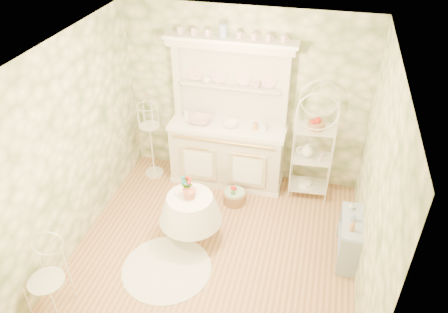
% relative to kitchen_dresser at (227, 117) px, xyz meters
% --- Properties ---
extents(floor, '(3.60, 3.60, 0.00)m').
position_rel_kitchen_dresser_xyz_m(floor, '(0.20, -1.52, -1.15)').
color(floor, tan).
rests_on(floor, ground).
extents(ceiling, '(3.60, 3.60, 0.00)m').
position_rel_kitchen_dresser_xyz_m(ceiling, '(0.20, -1.52, 1.56)').
color(ceiling, white).
rests_on(ceiling, floor).
extents(wall_left, '(3.60, 3.60, 0.00)m').
position_rel_kitchen_dresser_xyz_m(wall_left, '(-1.60, -1.52, 0.21)').
color(wall_left, '#F5E4C0').
rests_on(wall_left, floor).
extents(wall_right, '(3.60, 3.60, 0.00)m').
position_rel_kitchen_dresser_xyz_m(wall_right, '(2.00, -1.52, 0.21)').
color(wall_right, '#F5E4C0').
rests_on(wall_right, floor).
extents(wall_back, '(3.60, 3.60, 0.00)m').
position_rel_kitchen_dresser_xyz_m(wall_back, '(0.20, 0.28, 0.21)').
color(wall_back, '#F5E4C0').
rests_on(wall_back, floor).
extents(wall_front, '(3.60, 3.60, 0.00)m').
position_rel_kitchen_dresser_xyz_m(wall_front, '(0.20, -3.32, 0.21)').
color(wall_front, '#F5E4C0').
rests_on(wall_front, floor).
extents(kitchen_dresser, '(1.87, 0.61, 2.29)m').
position_rel_kitchen_dresser_xyz_m(kitchen_dresser, '(0.00, 0.00, 0.00)').
color(kitchen_dresser, silver).
rests_on(kitchen_dresser, floor).
extents(bakers_rack, '(0.59, 0.44, 1.80)m').
position_rel_kitchen_dresser_xyz_m(bakers_rack, '(1.28, -0.03, -0.24)').
color(bakers_rack, white).
rests_on(bakers_rack, floor).
extents(side_shelf, '(0.26, 0.67, 0.57)m').
position_rel_kitchen_dresser_xyz_m(side_shelf, '(1.88, -1.23, -0.86)').
color(side_shelf, '#A0AFC4').
rests_on(side_shelf, floor).
extents(round_table, '(0.74, 0.74, 0.77)m').
position_rel_kitchen_dresser_xyz_m(round_table, '(-0.16, -1.40, -0.76)').
color(round_table, white).
rests_on(round_table, floor).
extents(cafe_chair, '(0.51, 0.51, 0.85)m').
position_rel_kitchen_dresser_xyz_m(cafe_chair, '(-1.36, -2.85, -0.72)').
color(cafe_chair, white).
rests_on(cafe_chair, floor).
extents(birdcage_stand, '(0.37, 0.37, 1.40)m').
position_rel_kitchen_dresser_xyz_m(birdcage_stand, '(-1.20, -0.13, -0.45)').
color(birdcage_stand, white).
rests_on(birdcage_stand, floor).
extents(floor_basket, '(0.43, 0.43, 0.23)m').
position_rel_kitchen_dresser_xyz_m(floor_basket, '(0.24, -0.52, -1.03)').
color(floor_basket, '#A17650').
rests_on(floor_basket, floor).
extents(lace_rug, '(1.46, 1.46, 0.01)m').
position_rel_kitchen_dresser_xyz_m(lace_rug, '(-0.30, -2.00, -1.14)').
color(lace_rug, white).
rests_on(lace_rug, floor).
extents(bowl_floral, '(0.36, 0.36, 0.08)m').
position_rel_kitchen_dresser_xyz_m(bowl_floral, '(-0.41, -0.02, -0.13)').
color(bowl_floral, white).
rests_on(bowl_floral, kitchen_dresser).
extents(bowl_white, '(0.25, 0.25, 0.07)m').
position_rel_kitchen_dresser_xyz_m(bowl_white, '(0.05, -0.02, -0.13)').
color(bowl_white, white).
rests_on(bowl_white, kitchen_dresser).
extents(cup_left, '(0.13, 0.13, 0.09)m').
position_rel_kitchen_dresser_xyz_m(cup_left, '(-0.35, 0.16, 0.47)').
color(cup_left, white).
rests_on(cup_left, kitchen_dresser).
extents(cup_right, '(0.12, 0.12, 0.10)m').
position_rel_kitchen_dresser_xyz_m(cup_right, '(0.38, 0.16, 0.47)').
color(cup_right, white).
rests_on(cup_right, kitchen_dresser).
extents(potted_geranium, '(0.18, 0.14, 0.31)m').
position_rel_kitchen_dresser_xyz_m(potted_geranium, '(-0.20, -1.36, -0.29)').
color(potted_geranium, '#3F7238').
rests_on(potted_geranium, round_table).
extents(bottle_amber, '(0.07, 0.07, 0.16)m').
position_rel_kitchen_dresser_xyz_m(bottle_amber, '(1.87, -1.42, -0.46)').
color(bottle_amber, '#B88141').
rests_on(bottle_amber, side_shelf).
extents(bottle_blue, '(0.05, 0.05, 0.11)m').
position_rel_kitchen_dresser_xyz_m(bottle_blue, '(1.88, -1.23, -0.49)').
color(bottle_blue, '#8CA5D3').
rests_on(bottle_blue, side_shelf).
extents(bottle_glass, '(0.10, 0.10, 0.10)m').
position_rel_kitchen_dresser_xyz_m(bottle_glass, '(1.86, -1.01, -0.50)').
color(bottle_glass, silver).
rests_on(bottle_glass, side_shelf).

